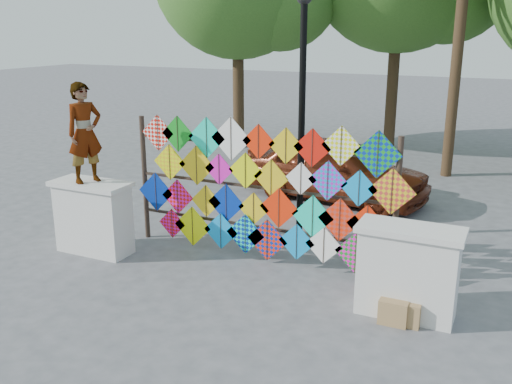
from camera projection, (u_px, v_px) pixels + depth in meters
ground at (237, 274)px, 9.17m from camera, size 80.00×80.00×0.00m
parapet_left at (93, 217)px, 9.91m from camera, size 1.40×0.65×1.28m
parapet_right at (408, 271)px, 7.72m from camera, size 1.40×0.65×1.28m
kite_rack at (262, 191)px, 9.42m from camera, size 4.94×0.24×2.42m
vendor_woman at (85, 133)px, 9.51m from camera, size 0.61×0.72×1.69m
sedan at (336, 169)px, 12.96m from camera, size 4.46×2.36×1.45m
lamppost at (302, 94)px, 10.03m from camera, size 0.28×0.28×4.46m
cardboard_box_near at (394, 310)px, 7.65m from camera, size 0.38×0.34×0.34m
cardboard_box_far at (407, 311)px, 7.64m from camera, size 0.39×0.36×0.33m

